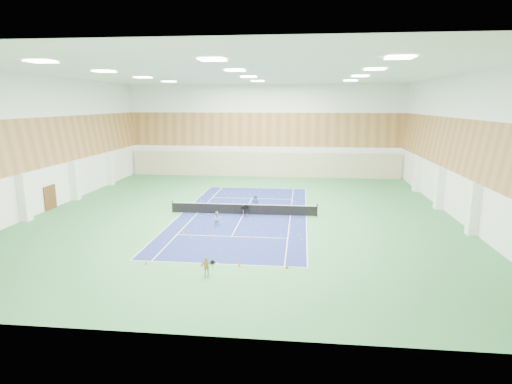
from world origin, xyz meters
The scene contains 21 objects.
ground centered at (0.00, 0.00, 0.00)m, with size 40.00×40.00×0.00m, color #33773F.
room_shell centered at (0.00, 0.00, 6.00)m, with size 36.00×40.00×12.00m, color white, non-canonical shape.
wood_cladding centered at (0.00, 0.00, 8.00)m, with size 36.00×40.00×8.00m, color #A36D3C, non-canonical shape.
ceiling_light_grid centered at (0.00, 0.00, 11.92)m, with size 21.40×25.40×0.06m, color white, non-canonical shape.
court_surface centered at (0.00, 0.00, 0.01)m, with size 10.97×23.77×0.01m, color navy.
tennis_balls_scatter centered at (0.00, 0.00, 0.05)m, with size 10.57×22.77×0.07m, color #CDEB28, non-canonical shape.
tennis_net centered at (0.00, 0.00, 0.55)m, with size 12.80×0.10×1.10m, color black, non-canonical shape.
back_curtain centered at (0.00, 19.75, 1.60)m, with size 35.40×0.16×3.20m, color #C6B793.
door_left_b centered at (-17.92, 0.00, 1.10)m, with size 0.08×1.80×2.20m, color #593319.
coach centered at (0.98, 0.62, 0.85)m, with size 0.62×0.41×1.69m, color #203F94.
child_court centered at (-1.58, -3.76, 0.58)m, with size 0.57×0.44×1.17m, color #95969E.
child_apron centered at (-0.22, -13.76, 0.57)m, with size 0.67×0.28×1.14m, color tan.
ball_cart centered at (0.19, -0.60, 0.46)m, with size 0.53×0.53×0.92m, color black, non-canonical shape.
cone_svc_a centered at (-3.82, -5.90, 0.11)m, with size 0.20×0.20×0.22m, color #F7470D.
cone_svc_b centered at (-1.48, -6.14, 0.12)m, with size 0.22×0.22×0.24m, color #D7450B.
cone_svc_c centered at (1.47, -6.48, 0.10)m, with size 0.18×0.18×0.20m, color orange.
cone_svc_d centered at (3.48, -6.99, 0.09)m, with size 0.17×0.17×0.19m, color orange.
cone_base_a centered at (-4.26, -12.39, 0.10)m, with size 0.19×0.19×0.21m, color #E15A0B.
cone_base_b centered at (-0.77, -12.30, 0.12)m, with size 0.23×0.23×0.25m, color #FF610D.
cone_base_c centered at (1.40, -12.08, 0.12)m, with size 0.22×0.22×0.24m, color #FF540D.
cone_base_d centered at (4.27, -12.12, 0.11)m, with size 0.20×0.20×0.22m, color #E1500B.
Camera 1 is at (5.02, -36.03, 9.62)m, focal length 30.00 mm.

